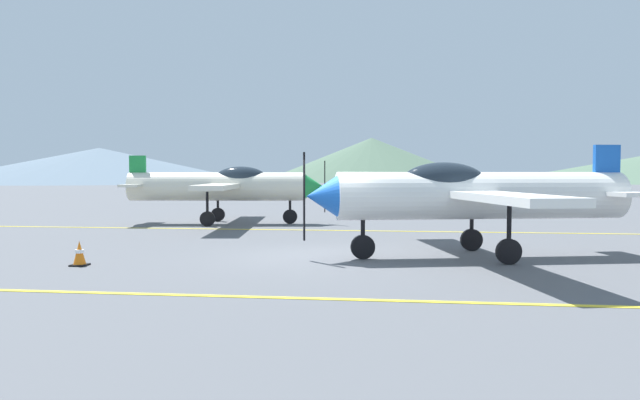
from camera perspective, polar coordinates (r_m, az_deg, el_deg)
name	(u,v)px	position (r m, az deg, el deg)	size (l,w,h in m)	color
ground_plane	(320,258)	(15.03, 0.05, -5.66)	(400.00, 400.00, 0.00)	#54565B
apron_line_near	(286,298)	(10.28, -3.32, -9.55)	(80.00, 0.16, 0.01)	yellow
apron_line_far	(343,231)	(21.95, 2.28, -3.01)	(80.00, 0.16, 0.01)	yellow
airplane_near	(469,194)	(15.38, 14.37, 0.59)	(8.52, 9.69, 2.91)	white
airplane_mid	(225,185)	(25.11, -9.25, 1.42)	(8.50, 9.75, 2.91)	silver
car_sedan	(462,196)	(34.96, 13.78, 0.42)	(3.44, 4.66, 1.62)	black
traffic_cone_side	(79,254)	(14.80, -22.49, -4.87)	(0.36, 0.36, 0.59)	black
hill_left	(100,165)	(144.39, -20.77, 3.22)	(73.26, 73.26, 7.94)	slate
hill_centerleft	(372,160)	(148.60, 5.08, 3.96)	(55.47, 55.47, 11.04)	#4C6651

